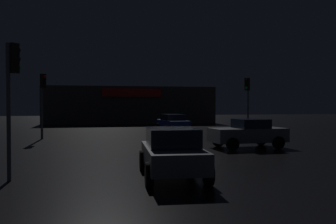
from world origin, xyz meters
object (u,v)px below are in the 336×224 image
(car_crossing, at_px, (248,133))
(store_building, at_px, (128,105))
(traffic_signal_cross_right, at_px, (43,94))
(car_far, at_px, (173,123))
(traffic_signal_main, at_px, (247,94))
(car_near, at_px, (172,152))
(traffic_signal_opposite, at_px, (12,79))

(car_crossing, bearing_deg, store_building, 96.99)
(store_building, xyz_separation_m, traffic_signal_cross_right, (-7.90, -21.64, 0.77))
(car_far, bearing_deg, store_building, 96.57)
(traffic_signal_main, xyz_separation_m, car_crossing, (-2.85, -6.56, -2.31))
(traffic_signal_main, bearing_deg, car_near, -122.23)
(traffic_signal_main, distance_m, car_crossing, 7.51)
(car_far, relative_size, car_crossing, 1.10)
(traffic_signal_main, relative_size, traffic_signal_cross_right, 0.97)
(car_near, xyz_separation_m, car_far, (4.18, 18.83, -0.02))
(store_building, distance_m, traffic_signal_cross_right, 23.05)
(store_building, height_order, traffic_signal_opposite, store_building)
(store_building, relative_size, car_near, 5.04)
(traffic_signal_opposite, relative_size, car_crossing, 1.02)
(traffic_signal_opposite, height_order, car_near, traffic_signal_opposite)
(store_building, relative_size, car_crossing, 5.04)
(car_near, bearing_deg, traffic_signal_cross_right, 111.49)
(car_crossing, bearing_deg, traffic_signal_main, 66.53)
(traffic_signal_opposite, distance_m, car_crossing, 12.72)
(traffic_signal_main, bearing_deg, traffic_signal_opposite, -135.81)
(traffic_signal_main, distance_m, traffic_signal_cross_right, 14.34)
(traffic_signal_cross_right, relative_size, car_far, 0.97)
(traffic_signal_cross_right, relative_size, car_crossing, 1.07)
(car_near, bearing_deg, traffic_signal_opposite, 173.99)
(traffic_signal_opposite, bearing_deg, car_far, 63.63)
(traffic_signal_main, height_order, traffic_signal_cross_right, traffic_signal_cross_right)
(traffic_signal_opposite, height_order, car_far, traffic_signal_opposite)
(car_crossing, bearing_deg, car_near, -129.09)
(store_building, bearing_deg, traffic_signal_cross_right, -110.06)
(store_building, relative_size, traffic_signal_cross_right, 4.73)
(traffic_signal_main, height_order, traffic_signal_opposite, traffic_signal_main)
(store_building, xyz_separation_m, car_far, (1.99, -17.32, -1.45))
(store_building, bearing_deg, traffic_signal_main, -74.11)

